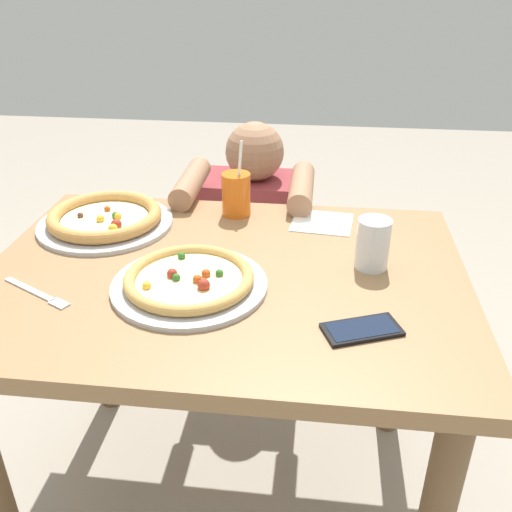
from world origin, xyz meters
TOP-DOWN VIEW (x-y plane):
  - ground_plane at (0.00, 0.00)m, footprint 8.00×8.00m
  - dining_table at (0.00, 0.00)m, footprint 1.11×0.81m
  - pizza_near at (-0.06, -0.08)m, footprint 0.34×0.34m
  - pizza_far at (-0.36, 0.21)m, footprint 0.36×0.36m
  - drink_cup_colored at (-0.02, 0.32)m, footprint 0.08×0.08m
  - water_cup_clear at (0.34, 0.06)m, footprint 0.08×0.08m
  - paper_napkin at (0.22, 0.29)m, footprint 0.17×0.16m
  - fork at (-0.38, -0.14)m, footprint 0.19×0.11m
  - cell_phone at (0.30, -0.20)m, footprint 0.17×0.12m
  - diner_seated at (-0.01, 0.68)m, footprint 0.40×0.52m

SIDE VIEW (x-z plane):
  - ground_plane at x=0.00m, z-range 0.00..0.00m
  - diner_seated at x=-0.01m, z-range -0.04..0.88m
  - dining_table at x=0.00m, z-range 0.25..1.00m
  - paper_napkin at x=0.22m, z-range 0.75..0.75m
  - fork at x=-0.38m, z-range 0.75..0.75m
  - cell_phone at x=0.30m, z-range 0.75..0.76m
  - pizza_near at x=-0.06m, z-range 0.75..0.79m
  - pizza_far at x=-0.36m, z-range 0.75..0.79m
  - drink_cup_colored at x=-0.02m, z-range 0.71..0.91m
  - water_cup_clear at x=0.34m, z-range 0.75..0.87m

